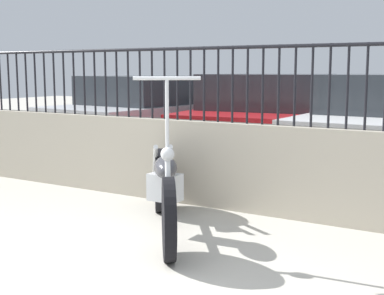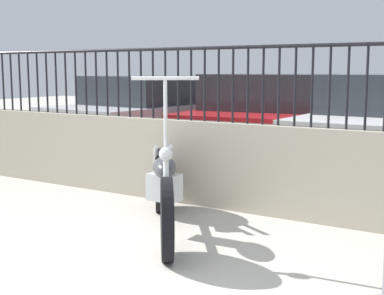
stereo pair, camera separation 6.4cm
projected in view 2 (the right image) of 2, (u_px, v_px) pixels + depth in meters
name	position (u px, v px, depth m)	size (l,w,h in m)	color
low_wall	(254.00, 169.00, 5.44)	(9.69, 0.18, 0.91)	#B2A893
fence_railing	(256.00, 73.00, 5.30)	(9.69, 0.04, 0.78)	black
motorcycle_dark_grey	(164.00, 187.00, 4.90)	(1.34, 1.78, 1.41)	black
car_silver	(154.00, 113.00, 9.57)	(2.19, 4.17, 1.35)	black
car_red	(274.00, 119.00, 8.38)	(2.28, 4.11, 1.39)	black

